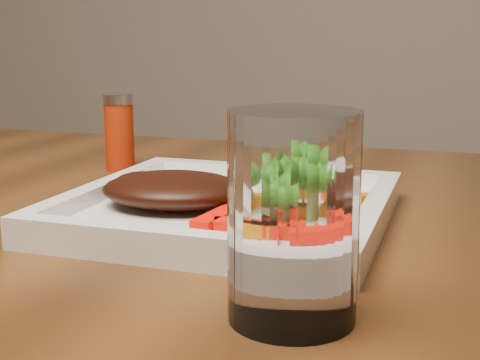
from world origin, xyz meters
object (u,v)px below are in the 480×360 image
(plate, at_px, (229,214))
(drinking_glass, at_px, (293,218))
(steak, at_px, (174,189))
(spice_shaker, at_px, (119,132))

(plate, relative_size, drinking_glass, 2.25)
(steak, height_order, spice_shaker, spice_shaker)
(drinking_glass, bearing_deg, spice_shaker, 130.24)
(plate, height_order, spice_shaker, spice_shaker)
(steak, relative_size, spice_shaker, 1.39)
(steak, distance_m, drinking_glass, 0.23)
(plate, xyz_separation_m, steak, (-0.05, -0.01, 0.02))
(spice_shaker, distance_m, drinking_glass, 0.47)
(plate, distance_m, drinking_glass, 0.22)
(plate, bearing_deg, drinking_glass, -60.94)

